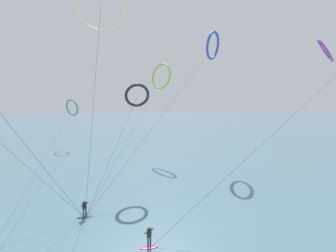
# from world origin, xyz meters

# --- Properties ---
(sea_water) EXTENTS (400.00, 200.00, 0.08)m
(sea_water) POSITION_xyz_m (0.00, 105.05, 0.04)
(sea_water) COLOR slate
(sea_water) RESTS_ON ground
(surfer_magenta) EXTENTS (1.40, 0.73, 1.70)m
(surfer_magenta) POSITION_xyz_m (-3.10, 12.84, 0.82)
(surfer_magenta) COLOR #CC288E
(surfer_magenta) RESTS_ON ground
(surfer_navy) EXTENTS (1.40, 0.73, 1.70)m
(surfer_navy) POSITION_xyz_m (-8.24, 18.68, 0.82)
(surfer_navy) COLOR navy
(surfer_navy) RESTS_ON ground
(kite_violet) EXTENTS (4.91, 22.91, 20.81)m
(kite_violet) POSITION_xyz_m (27.92, 28.76, 18.85)
(kite_violet) COLOR purple
(kite_violet) RESTS_ON ground
(kite_ivory) EXTENTS (4.96, 3.00, 22.31)m
(kite_ivory) POSITION_xyz_m (-6.34, 20.83, 19.87)
(kite_ivory) COLOR silver
(kite_ivory) RESTS_ON ground
(kite_cobalt) EXTENTS (22.90, 21.11, 23.25)m
(kite_cobalt) POSITION_xyz_m (12.37, 37.52, 20.71)
(kite_cobalt) COLOR #2647B7
(kite_cobalt) RESTS_ON ground
(kite_lime) EXTENTS (13.85, 25.79, 18.00)m
(kite_lime) POSITION_xyz_m (3.78, 42.08, 15.50)
(kite_lime) COLOR #8CC62D
(kite_lime) RESTS_ON ground
(kite_charcoal) EXTENTS (7.50, 9.35, 13.06)m
(kite_charcoal) POSITION_xyz_m (-2.42, 27.04, 11.51)
(kite_charcoal) COLOR black
(kite_charcoal) RESTS_ON ground
(kite_teal) EXTENTS (3.45, 48.21, 11.14)m
(kite_teal) POSITION_xyz_m (-14.58, 54.35, 9.20)
(kite_teal) COLOR teal
(kite_teal) RESTS_ON ground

